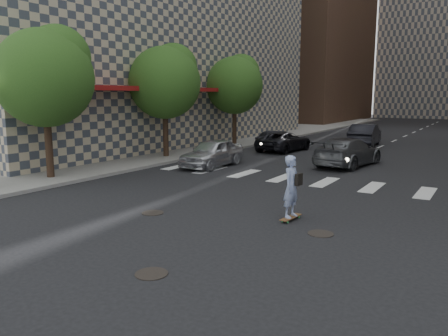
% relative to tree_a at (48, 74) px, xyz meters
% --- Properties ---
extents(ground, '(160.00, 160.00, 0.00)m').
position_rel_tree_a_xyz_m(ground, '(9.45, -3.14, -4.65)').
color(ground, black).
rests_on(ground, ground).
extents(sidewalk_left, '(13.00, 80.00, 0.15)m').
position_rel_tree_a_xyz_m(sidewalk_left, '(-5.05, 16.86, -4.57)').
color(sidewalk_left, gray).
rests_on(sidewalk_left, ground).
extents(tree_a, '(4.20, 4.20, 6.60)m').
position_rel_tree_a_xyz_m(tree_a, '(0.00, 0.00, 0.00)').
color(tree_a, '#382619').
rests_on(tree_a, sidewalk_left).
extents(tree_b, '(4.20, 4.20, 6.60)m').
position_rel_tree_a_xyz_m(tree_b, '(0.00, 8.00, 0.00)').
color(tree_b, '#382619').
rests_on(tree_b, sidewalk_left).
extents(tree_c, '(4.20, 4.20, 6.60)m').
position_rel_tree_a_xyz_m(tree_c, '(0.00, 16.00, 0.00)').
color(tree_c, '#382619').
rests_on(tree_c, sidewalk_left).
extents(manhole_a, '(0.70, 0.70, 0.02)m').
position_rel_tree_a_xyz_m(manhole_a, '(10.65, -5.64, -4.64)').
color(manhole_a, black).
rests_on(manhole_a, ground).
extents(manhole_b, '(0.70, 0.70, 0.02)m').
position_rel_tree_a_xyz_m(manhole_b, '(7.45, -1.94, -4.64)').
color(manhole_b, black).
rests_on(manhole_b, ground).
extents(manhole_c, '(0.70, 0.70, 0.02)m').
position_rel_tree_a_xyz_m(manhole_c, '(12.75, -1.14, -4.64)').
color(manhole_c, black).
rests_on(manhole_c, ground).
extents(skateboarder, '(0.53, 1.01, 1.97)m').
position_rel_tree_a_xyz_m(skateboarder, '(11.53, -0.33, -3.61)').
color(skateboarder, brown).
rests_on(skateboarder, ground).
extents(silver_sedan, '(1.75, 4.32, 1.47)m').
position_rel_tree_a_xyz_m(silver_sedan, '(3.95, 6.82, -3.91)').
color(silver_sedan, silver).
rests_on(silver_sedan, ground).
extents(traffic_car_a, '(1.83, 4.02, 1.28)m').
position_rel_tree_a_xyz_m(traffic_car_a, '(3.61, 15.77, -4.01)').
color(traffic_car_a, black).
rests_on(traffic_car_a, ground).
extents(traffic_car_b, '(2.76, 5.39, 1.50)m').
position_rel_tree_a_xyz_m(traffic_car_b, '(9.95, 10.86, -3.90)').
color(traffic_car_b, '#4E5055').
rests_on(traffic_car_b, ground).
extents(traffic_car_c, '(2.59, 4.86, 1.30)m').
position_rel_tree_a_xyz_m(traffic_car_c, '(4.47, 14.86, -4.00)').
color(traffic_car_c, black).
rests_on(traffic_car_c, ground).
extents(traffic_car_e, '(2.15, 5.07, 1.63)m').
position_rel_tree_a_xyz_m(traffic_car_e, '(8.30, 20.86, -3.83)').
color(traffic_car_e, black).
rests_on(traffic_car_e, ground).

